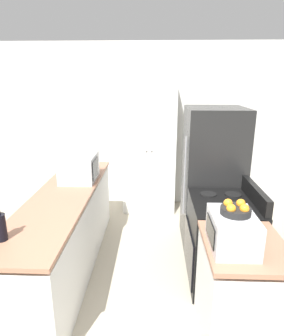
# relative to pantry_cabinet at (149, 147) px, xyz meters

# --- Properties ---
(wall_back) EXTENTS (7.00, 0.06, 2.60)m
(wall_back) POSITION_rel_pantry_cabinet_xyz_m (-0.06, 0.30, 0.27)
(wall_back) COLOR silver
(wall_back) RESTS_ON ground_plane
(counter_left) EXTENTS (0.60, 2.57, 0.89)m
(counter_left) POSITION_rel_pantry_cabinet_xyz_m (-0.88, -1.67, -0.60)
(counter_left) COLOR silver
(counter_left) RESTS_ON ground_plane
(counter_right) EXTENTS (0.60, 0.73, 0.89)m
(counter_right) POSITION_rel_pantry_cabinet_xyz_m (0.76, -2.59, -0.60)
(counter_right) COLOR silver
(counter_right) RESTS_ON ground_plane
(pantry_cabinet) EXTENTS (0.81, 0.52, 2.07)m
(pantry_cabinet) POSITION_rel_pantry_cabinet_xyz_m (0.00, 0.00, 0.00)
(pantry_cabinet) COLOR white
(pantry_cabinet) RESTS_ON ground_plane
(stove) EXTENTS (0.66, 0.78, 1.05)m
(stove) POSITION_rel_pantry_cabinet_xyz_m (0.78, -1.81, -0.58)
(stove) COLOR black
(stove) RESTS_ON ground_plane
(refrigerator) EXTENTS (0.71, 0.74, 1.73)m
(refrigerator) POSITION_rel_pantry_cabinet_xyz_m (0.80, -1.01, -0.17)
(refrigerator) COLOR black
(refrigerator) RESTS_ON ground_plane
(microwave) EXTENTS (0.40, 0.48, 0.31)m
(microwave) POSITION_rel_pantry_cabinet_xyz_m (-0.81, -1.21, 0.01)
(microwave) COLOR #B2B2B7
(microwave) RESTS_ON counter_left
(wine_bottle) EXTENTS (0.09, 0.09, 0.29)m
(wine_bottle) POSITION_rel_pantry_cabinet_xyz_m (-1.06, -2.61, -0.03)
(wine_bottle) COLOR black
(wine_bottle) RESTS_ON counter_left
(toaster_oven) EXTENTS (0.31, 0.42, 0.25)m
(toaster_oven) POSITION_rel_pantry_cabinet_xyz_m (0.64, -2.63, -0.02)
(toaster_oven) COLOR #B2B2B7
(toaster_oven) RESTS_ON counter_right
(fruit_bowl) EXTENTS (0.21, 0.21, 0.09)m
(fruit_bowl) POSITION_rel_pantry_cabinet_xyz_m (0.65, -2.61, 0.14)
(fruit_bowl) COLOR black
(fruit_bowl) RESTS_ON toaster_oven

